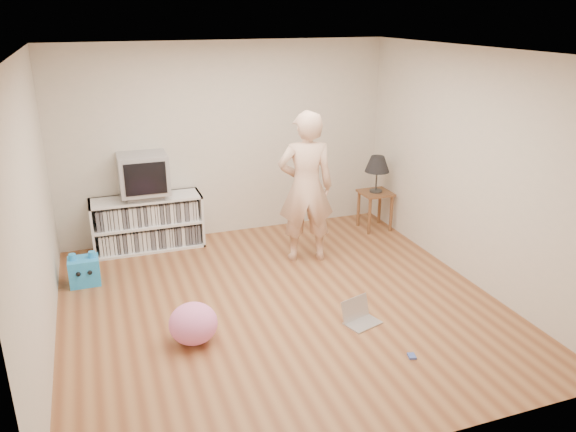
% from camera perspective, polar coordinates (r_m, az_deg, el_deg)
% --- Properties ---
extents(ground, '(4.50, 4.50, 0.00)m').
position_cam_1_polar(ground, '(6.06, -0.73, -8.99)').
color(ground, brown).
rests_on(ground, ground).
extents(walls, '(4.52, 4.52, 2.60)m').
position_cam_1_polar(walls, '(5.54, -0.79, 2.82)').
color(walls, silver).
rests_on(walls, ground).
extents(ceiling, '(4.50, 4.50, 0.01)m').
position_cam_1_polar(ceiling, '(5.30, -0.86, 16.36)').
color(ceiling, white).
rests_on(ceiling, walls).
extents(media_unit, '(1.40, 0.45, 0.70)m').
position_cam_1_polar(media_unit, '(7.53, -14.07, -0.66)').
color(media_unit, white).
rests_on(media_unit, ground).
extents(dvd_deck, '(0.45, 0.35, 0.07)m').
position_cam_1_polar(dvd_deck, '(7.39, -14.30, 2.09)').
color(dvd_deck, gray).
rests_on(dvd_deck, media_unit).
extents(crt_tv, '(0.60, 0.53, 0.50)m').
position_cam_1_polar(crt_tv, '(7.30, -14.49, 4.21)').
color(crt_tv, '#97979C').
rests_on(crt_tv, dvd_deck).
extents(side_table, '(0.42, 0.42, 0.55)m').
position_cam_1_polar(side_table, '(8.02, 8.85, 1.53)').
color(side_table, brown).
rests_on(side_table, ground).
extents(table_lamp, '(0.34, 0.34, 0.52)m').
position_cam_1_polar(table_lamp, '(7.87, 9.06, 5.15)').
color(table_lamp, '#333333').
rests_on(table_lamp, side_table).
extents(person, '(0.76, 0.58, 1.87)m').
position_cam_1_polar(person, '(6.79, 1.83, 2.91)').
color(person, beige).
rests_on(person, ground).
extents(laptop, '(0.40, 0.36, 0.23)m').
position_cam_1_polar(laptop, '(5.77, 7.23, -10.03)').
color(laptop, silver).
rests_on(laptop, ground).
extents(playing_cards, '(0.09, 0.10, 0.02)m').
position_cam_1_polar(playing_cards, '(5.35, 12.46, -13.72)').
color(playing_cards, '#445DB6').
rests_on(playing_cards, ground).
extents(plush_blue, '(0.33, 0.30, 0.39)m').
position_cam_1_polar(plush_blue, '(6.82, -19.99, -5.25)').
color(plush_blue, '#2298F2').
rests_on(plush_blue, ground).
extents(plush_pink, '(0.53, 0.53, 0.39)m').
position_cam_1_polar(plush_pink, '(5.42, -9.60, -10.73)').
color(plush_pink, pink).
rests_on(plush_pink, ground).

